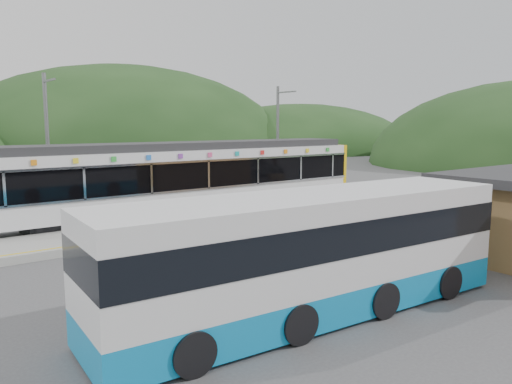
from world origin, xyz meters
TOP-DOWN VIEW (x-y plane):
  - ground at (0.00, 0.00)m, footprint 120.00×120.00m
  - hills at (6.19, 5.29)m, footprint 146.00×149.00m
  - platform at (0.00, 3.30)m, footprint 26.00×3.20m
  - yellow_line at (0.00, 2.00)m, footprint 26.00×0.10m
  - train at (-1.19, 6.00)m, footprint 20.44×3.01m
  - catenary_mast_west at (-7.00, 8.56)m, footprint 0.18×1.80m
  - catenary_mast_east at (7.00, 8.56)m, footprint 0.18×1.80m
  - bus at (-5.15, -7.39)m, footprint 11.13×3.24m

SIDE VIEW (x-z plane):
  - ground at x=0.00m, z-range 0.00..0.00m
  - hills at x=6.19m, z-range -13.00..13.00m
  - platform at x=0.00m, z-range 0.00..0.30m
  - yellow_line at x=0.00m, z-range 0.30..0.31m
  - bus at x=-5.15m, z-range -0.05..2.95m
  - train at x=-1.19m, z-range 0.19..3.93m
  - catenary_mast_west at x=-7.00m, z-range 0.15..7.15m
  - catenary_mast_east at x=7.00m, z-range 0.15..7.15m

